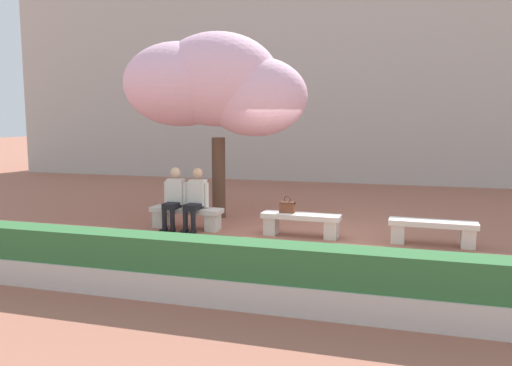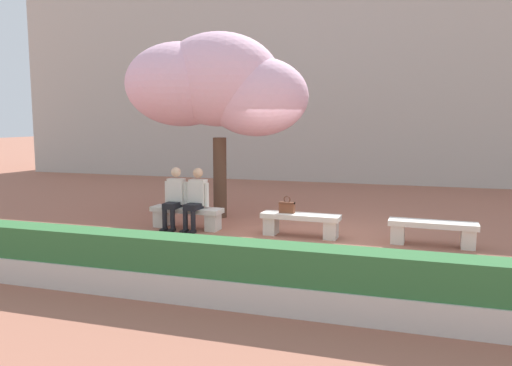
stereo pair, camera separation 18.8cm
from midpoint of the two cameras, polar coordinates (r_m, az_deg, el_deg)
The scene contains 10 objects.
ground_plane at distance 9.94m, azimuth 5.63°, elevation -6.08°, with size 100.00×100.00×0.00m, color #9E604C.
building_facade at distance 20.40m, azimuth 12.16°, elevation 12.78°, with size 28.00×4.00×8.65m, color #B7B2A8.
stone_bench_west_end at distance 10.63m, azimuth -7.41°, elevation -3.60°, with size 1.57×0.48×0.45m.
stone_bench_near_west at distance 9.87m, azimuth 5.65°, elevation -4.42°, with size 1.57×0.48×0.45m.
stone_bench_center at distance 9.69m, azimuth 20.05°, elevation -5.04°, with size 1.57×0.48×0.45m.
person_seated_left at distance 10.63m, azimuth -8.79°, elevation -1.43°, with size 0.51×0.69×1.29m.
person_seated_right at distance 10.42m, azimuth -6.34°, elevation -1.56°, with size 0.51×0.70×1.29m.
handbag at distance 9.90m, azimuth 4.10°, elevation -2.69°, with size 0.30×0.15×0.34m.
cherry_tree_main at distance 11.68m, azimuth -4.37°, elevation 11.01°, with size 4.24×2.69×4.26m.
planter_hedge_foreground at distance 6.27m, azimuth -1.67°, elevation -10.34°, with size 9.77×0.50×0.80m.
Camera 2 is at (2.05, -9.44, 2.27)m, focal length 35.00 mm.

